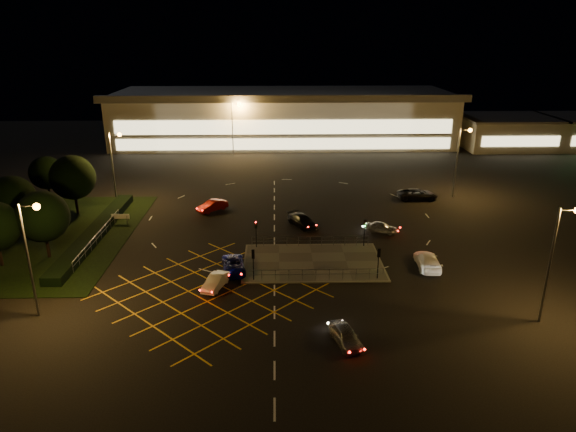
{
  "coord_description": "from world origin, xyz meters",
  "views": [
    {
      "loc": [
        -1.82,
        -50.59,
        22.69
      ],
      "look_at": [
        -0.36,
        6.84,
        2.0
      ],
      "focal_mm": 32.0,
      "sensor_mm": 36.0,
      "label": 1
    }
  ],
  "objects_px": {
    "signal_se": "(379,257)",
    "car_far_dkgrey": "(303,221)",
    "car_approach_white": "(428,261)",
    "car_east_grey": "(417,194)",
    "car_right_silver": "(382,227)",
    "car_circ_red": "(212,206)",
    "signal_sw": "(253,258)",
    "signal_nw": "(256,228)",
    "car_near_silver": "(346,336)",
    "signal_ne": "(365,227)",
    "car_left_blue": "(233,266)",
    "car_queue_white": "(216,282)"
  },
  "relations": [
    {
      "from": "car_right_silver",
      "to": "car_circ_red",
      "type": "height_order",
      "value": "car_circ_red"
    },
    {
      "from": "signal_ne",
      "to": "car_left_blue",
      "type": "xyz_separation_m",
      "value": [
        -14.09,
        -5.95,
        -1.71
      ]
    },
    {
      "from": "car_far_dkgrey",
      "to": "car_right_silver",
      "type": "relative_size",
      "value": 1.3
    },
    {
      "from": "car_approach_white",
      "to": "car_far_dkgrey",
      "type": "bearing_deg",
      "value": -40.68
    },
    {
      "from": "signal_sw",
      "to": "car_east_grey",
      "type": "relative_size",
      "value": 0.56
    },
    {
      "from": "car_near_silver",
      "to": "car_right_silver",
      "type": "distance_m",
      "value": 24.29
    },
    {
      "from": "signal_sw",
      "to": "car_near_silver",
      "type": "relative_size",
      "value": 0.78
    },
    {
      "from": "signal_se",
      "to": "car_circ_red",
      "type": "bearing_deg",
      "value": -48.55
    },
    {
      "from": "signal_se",
      "to": "car_left_blue",
      "type": "height_order",
      "value": "signal_se"
    },
    {
      "from": "car_queue_white",
      "to": "car_left_blue",
      "type": "relative_size",
      "value": 0.81
    },
    {
      "from": "car_queue_white",
      "to": "signal_se",
      "type": "bearing_deg",
      "value": 23.85
    },
    {
      "from": "signal_se",
      "to": "car_queue_white",
      "type": "bearing_deg",
      "value": 5.01
    },
    {
      "from": "signal_sw",
      "to": "car_right_silver",
      "type": "xyz_separation_m",
      "value": [
        14.84,
        12.35,
        -1.73
      ]
    },
    {
      "from": "car_left_blue",
      "to": "signal_ne",
      "type": "bearing_deg",
      "value": 14.62
    },
    {
      "from": "signal_ne",
      "to": "car_approach_white",
      "type": "bearing_deg",
      "value": -44.34
    },
    {
      "from": "car_right_silver",
      "to": "signal_nw",
      "type": "bearing_deg",
      "value": 130.8
    },
    {
      "from": "signal_ne",
      "to": "car_right_silver",
      "type": "bearing_deg",
      "value": 56.98
    },
    {
      "from": "signal_nw",
      "to": "car_queue_white",
      "type": "height_order",
      "value": "signal_nw"
    },
    {
      "from": "signal_sw",
      "to": "car_approach_white",
      "type": "bearing_deg",
      "value": -171.85
    },
    {
      "from": "car_queue_white",
      "to": "car_right_silver",
      "type": "xyz_separation_m",
      "value": [
        18.34,
        13.71,
        0.0
      ]
    },
    {
      "from": "signal_nw",
      "to": "car_right_silver",
      "type": "xyz_separation_m",
      "value": [
        14.84,
        4.37,
        -1.73
      ]
    },
    {
      "from": "car_approach_white",
      "to": "signal_se",
      "type": "bearing_deg",
      "value": 28.57
    },
    {
      "from": "signal_ne",
      "to": "signal_nw",
      "type": "bearing_deg",
      "value": 180.0
    },
    {
      "from": "car_far_dkgrey",
      "to": "car_right_silver",
      "type": "distance_m",
      "value": 9.62
    },
    {
      "from": "car_east_grey",
      "to": "car_approach_white",
      "type": "bearing_deg",
      "value": 166.88
    },
    {
      "from": "car_far_dkgrey",
      "to": "car_east_grey",
      "type": "height_order",
      "value": "car_east_grey"
    },
    {
      "from": "car_approach_white",
      "to": "car_circ_red",
      "type": "bearing_deg",
      "value": -32.97
    },
    {
      "from": "car_circ_red",
      "to": "car_east_grey",
      "type": "height_order",
      "value": "car_east_grey"
    },
    {
      "from": "signal_se",
      "to": "car_queue_white",
      "type": "distance_m",
      "value": 15.66
    },
    {
      "from": "car_circ_red",
      "to": "car_approach_white",
      "type": "relative_size",
      "value": 0.83
    },
    {
      "from": "signal_ne",
      "to": "car_left_blue",
      "type": "bearing_deg",
      "value": -157.11
    },
    {
      "from": "car_east_grey",
      "to": "car_far_dkgrey",
      "type": "bearing_deg",
      "value": 120.44
    },
    {
      "from": "signal_sw",
      "to": "car_approach_white",
      "type": "height_order",
      "value": "signal_sw"
    },
    {
      "from": "car_far_dkgrey",
      "to": "car_circ_red",
      "type": "bearing_deg",
      "value": 121.88
    },
    {
      "from": "signal_se",
      "to": "car_far_dkgrey",
      "type": "relative_size",
      "value": 0.65
    },
    {
      "from": "signal_sw",
      "to": "car_queue_white",
      "type": "distance_m",
      "value": 4.14
    },
    {
      "from": "signal_nw",
      "to": "car_far_dkgrey",
      "type": "bearing_deg",
      "value": 50.41
    },
    {
      "from": "car_right_silver",
      "to": "signal_se",
      "type": "bearing_deg",
      "value": -168.54
    },
    {
      "from": "signal_nw",
      "to": "signal_ne",
      "type": "distance_m",
      "value": 12.0
    },
    {
      "from": "signal_se",
      "to": "car_far_dkgrey",
      "type": "height_order",
      "value": "signal_se"
    },
    {
      "from": "car_approach_white",
      "to": "car_east_grey",
      "type": "bearing_deg",
      "value": -97.88
    },
    {
      "from": "signal_se",
      "to": "car_right_silver",
      "type": "height_order",
      "value": "signal_se"
    },
    {
      "from": "car_east_grey",
      "to": "car_approach_white",
      "type": "relative_size",
      "value": 1.07
    },
    {
      "from": "car_near_silver",
      "to": "signal_sw",
      "type": "bearing_deg",
      "value": 108.81
    },
    {
      "from": "car_near_silver",
      "to": "car_east_grey",
      "type": "height_order",
      "value": "car_east_grey"
    },
    {
      "from": "signal_nw",
      "to": "car_approach_white",
      "type": "height_order",
      "value": "signal_nw"
    },
    {
      "from": "signal_se",
      "to": "car_approach_white",
      "type": "xyz_separation_m",
      "value": [
        5.6,
        2.52,
        -1.61
      ]
    },
    {
      "from": "car_near_silver",
      "to": "car_queue_white",
      "type": "xyz_separation_m",
      "value": [
        -10.98,
        9.44,
        -0.05
      ]
    },
    {
      "from": "signal_se",
      "to": "car_near_silver",
      "type": "bearing_deg",
      "value": 67.27
    },
    {
      "from": "car_right_silver",
      "to": "car_approach_white",
      "type": "relative_size",
      "value": 0.71
    }
  ]
}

